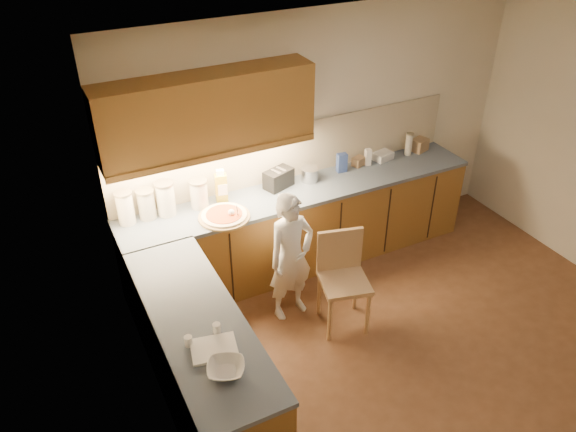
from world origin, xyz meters
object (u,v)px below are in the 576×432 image
object	(u,v)px
pizza_on_board	(224,216)
toaster	(279,179)
wooden_chair	(342,273)
child	(291,257)
oil_jug	(221,187)

from	to	relation	value
pizza_on_board	toaster	xyz separation A→B (m)	(0.70, 0.29, 0.07)
wooden_chair	child	bearing A→B (deg)	155.07
child	wooden_chair	world-z (taller)	child
wooden_chair	pizza_on_board	bearing A→B (deg)	149.73
wooden_chair	toaster	xyz separation A→B (m)	(-0.11, 1.09, 0.47)
pizza_on_board	oil_jug	size ratio (longest dim) A/B	1.42
oil_jug	toaster	xyz separation A→B (m)	(0.61, -0.00, -0.06)
oil_jug	toaster	world-z (taller)	oil_jug
child	pizza_on_board	bearing A→B (deg)	123.72
oil_jug	pizza_on_board	bearing A→B (deg)	-106.98
pizza_on_board	toaster	size ratio (longest dim) A/B	1.45
pizza_on_board	child	world-z (taller)	child
child	toaster	bearing A→B (deg)	63.98
toaster	wooden_chair	bearing A→B (deg)	-103.39
pizza_on_board	oil_jug	world-z (taller)	oil_jug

